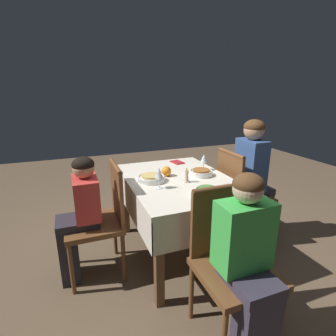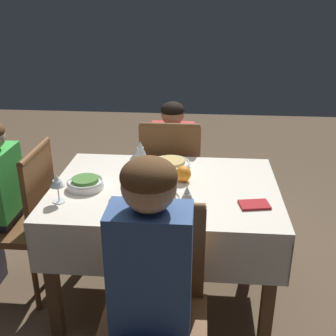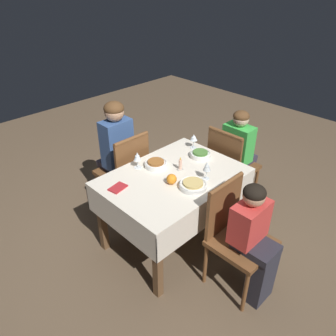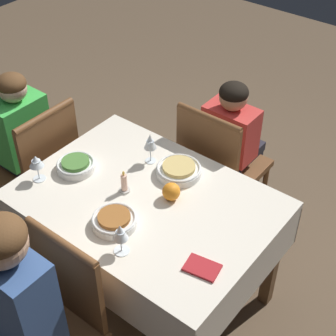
% 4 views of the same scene
% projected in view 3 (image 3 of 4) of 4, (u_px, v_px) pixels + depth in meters
% --- Properties ---
extents(ground_plane, '(8.00, 8.00, 0.00)m').
position_uv_depth(ground_plane, '(173.00, 238.00, 3.20)').
color(ground_plane, brown).
extents(dining_table, '(1.21, 0.87, 0.73)m').
position_uv_depth(dining_table, '(173.00, 185.00, 2.87)').
color(dining_table, silver).
rests_on(dining_table, ground_plane).
extents(chair_north, '(0.43, 0.44, 0.92)m').
position_uv_depth(chair_north, '(126.00, 169.00, 3.32)').
color(chair_north, brown).
rests_on(chair_north, ground_plane).
extents(chair_south, '(0.43, 0.44, 0.92)m').
position_uv_depth(chair_south, '(235.00, 232.00, 2.54)').
color(chair_south, brown).
rests_on(chair_south, ground_plane).
extents(chair_east, '(0.44, 0.43, 0.92)m').
position_uv_depth(chair_east, '(230.00, 164.00, 3.42)').
color(chair_east, brown).
rests_on(chair_east, ground_plane).
extents(person_adult_denim, '(0.30, 0.34, 1.20)m').
position_uv_depth(person_adult_denim, '(115.00, 149.00, 3.33)').
color(person_adult_denim, '#383342').
rests_on(person_adult_denim, ground_plane).
extents(person_child_red, '(0.30, 0.33, 1.00)m').
position_uv_depth(person_child_red, '(255.00, 239.00, 2.42)').
color(person_child_red, '#282833').
rests_on(person_child_red, ground_plane).
extents(person_child_green, '(0.33, 0.30, 1.07)m').
position_uv_depth(person_child_green, '(240.00, 152.00, 3.48)').
color(person_child_green, '#383342').
rests_on(person_child_green, ground_plane).
extents(bowl_north, '(0.21, 0.21, 0.06)m').
position_uv_depth(bowl_north, '(156.00, 164.00, 2.94)').
color(bowl_north, white).
rests_on(bowl_north, dining_table).
extents(wine_glass_north, '(0.07, 0.07, 0.16)m').
position_uv_depth(wine_glass_north, '(137.00, 157.00, 2.87)').
color(wine_glass_north, white).
rests_on(wine_glass_north, dining_table).
extents(bowl_south, '(0.23, 0.23, 0.06)m').
position_uv_depth(bowl_south, '(193.00, 185.00, 2.65)').
color(bowl_south, white).
rests_on(bowl_south, dining_table).
extents(wine_glass_south, '(0.06, 0.06, 0.17)m').
position_uv_depth(wine_glass_south, '(207.00, 167.00, 2.71)').
color(wine_glass_south, white).
rests_on(wine_glass_south, dining_table).
extents(bowl_east, '(0.19, 0.19, 0.06)m').
position_uv_depth(bowl_east, '(200.00, 154.00, 3.08)').
color(bowl_east, white).
rests_on(bowl_east, dining_table).
extents(wine_glass_east, '(0.07, 0.07, 0.15)m').
position_uv_depth(wine_glass_east, '(194.00, 138.00, 3.20)').
color(wine_glass_east, white).
rests_on(wine_glass_east, dining_table).
extents(candle_centerpiece, '(0.05, 0.05, 0.13)m').
position_uv_depth(candle_centerpiece, '(180.00, 165.00, 2.88)').
color(candle_centerpiece, beige).
rests_on(candle_centerpiece, dining_table).
extents(orange_fruit, '(0.09, 0.09, 0.09)m').
position_uv_depth(orange_fruit, '(172.00, 179.00, 2.69)').
color(orange_fruit, orange).
rests_on(orange_fruit, dining_table).
extents(napkin_red_folded, '(0.16, 0.12, 0.01)m').
position_uv_depth(napkin_red_folded, '(118.00, 188.00, 2.65)').
color(napkin_red_folded, '#AD2328').
rests_on(napkin_red_folded, dining_table).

